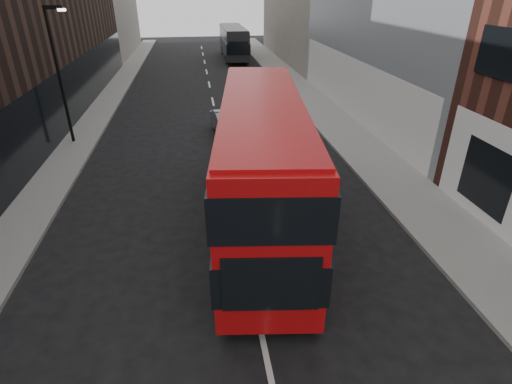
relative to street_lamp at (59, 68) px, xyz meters
name	(u,v)px	position (x,y,z in m)	size (l,w,h in m)	color
sidewalk_right	(311,100)	(15.72, 7.00, -4.11)	(3.00, 80.00, 0.15)	slate
sidewalk_left	(103,108)	(0.22, 7.00, -4.11)	(2.00, 80.00, 0.15)	slate
building_left_mid	(50,0)	(-3.28, 12.00, 2.82)	(5.00, 24.00, 14.00)	black
street_lamp	(59,68)	(0.00, 0.00, 0.00)	(1.06, 0.22, 7.00)	black
red_bus	(262,159)	(9.09, -10.01, -1.55)	(4.22, 11.97, 4.74)	#A40A0B
grey_bus	(234,42)	(11.87, 27.91, -2.25)	(2.65, 11.19, 3.61)	black
car_a	(240,166)	(8.72, -6.00, -3.54)	(1.52, 3.77, 1.28)	black
car_b	(228,124)	(8.74, 0.00, -3.48)	(1.49, 4.27, 1.41)	gray
car_c	(254,88)	(11.62, 8.98, -3.51)	(1.89, 4.64, 1.35)	black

